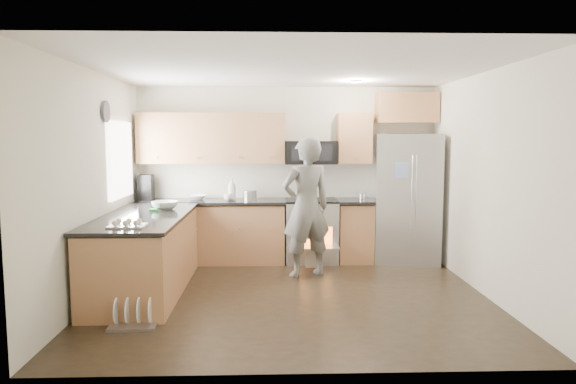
{
  "coord_description": "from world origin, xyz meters",
  "views": [
    {
      "loc": [
        -0.24,
        -5.83,
        1.83
      ],
      "look_at": [
        -0.03,
        0.5,
        1.17
      ],
      "focal_mm": 32.0,
      "sensor_mm": 36.0,
      "label": 1
    }
  ],
  "objects_px": {
    "dish_rack": "(134,318)",
    "stove_range": "(311,216)",
    "person": "(306,207)",
    "refrigerator": "(407,198)"
  },
  "relations": [
    {
      "from": "dish_rack",
      "to": "refrigerator",
      "type": "bearing_deg",
      "value": 37.09
    },
    {
      "from": "stove_range",
      "to": "dish_rack",
      "type": "height_order",
      "value": "stove_range"
    },
    {
      "from": "person",
      "to": "refrigerator",
      "type": "bearing_deg",
      "value": -173.38
    },
    {
      "from": "stove_range",
      "to": "person",
      "type": "distance_m",
      "value": 0.86
    },
    {
      "from": "dish_rack",
      "to": "stove_range",
      "type": "bearing_deg",
      "value": 53.16
    },
    {
      "from": "stove_range",
      "to": "dish_rack",
      "type": "distance_m",
      "value": 3.29
    },
    {
      "from": "refrigerator",
      "to": "dish_rack",
      "type": "xyz_separation_m",
      "value": [
        -3.36,
        -2.54,
        -0.87
      ]
    },
    {
      "from": "refrigerator",
      "to": "dish_rack",
      "type": "distance_m",
      "value": 4.3
    },
    {
      "from": "person",
      "to": "dish_rack",
      "type": "distance_m",
      "value": 2.68
    },
    {
      "from": "stove_range",
      "to": "dish_rack",
      "type": "bearing_deg",
      "value": -126.84
    }
  ]
}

